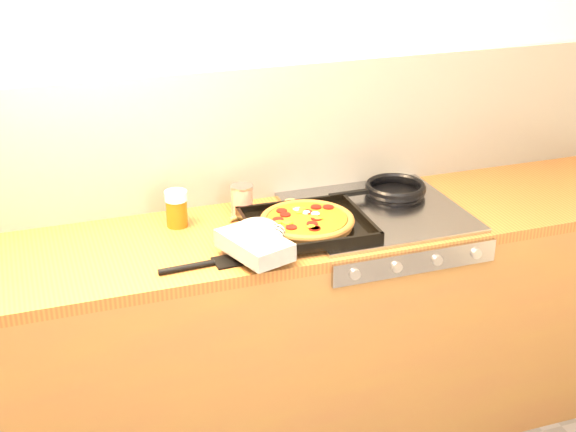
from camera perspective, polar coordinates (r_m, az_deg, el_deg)
name	(u,v)px	position (r m, az deg, el deg)	size (l,w,h in m)	color
room_shell	(234,137)	(2.94, -3.85, 5.61)	(3.20, 3.20, 3.20)	white
counter_run	(261,341)	(2.99, -1.95, -8.90)	(3.20, 0.62, 0.90)	brown
stovetop	(377,212)	(2.92, 6.36, 0.27)	(0.60, 0.56, 0.02)	#9A9AA0
pizza_on_tray	(292,227)	(2.69, 0.29, -0.80)	(0.55, 0.47, 0.07)	black
frying_pan	(394,190)	(3.05, 7.55, 1.87)	(0.38, 0.23, 0.04)	black
tomato_can	(242,200)	(2.88, -3.30, 1.12)	(0.09, 0.09, 0.11)	maroon
juice_glass	(177,208)	(2.81, -7.93, 0.54)	(0.09, 0.09, 0.13)	#E9490D
wooden_spoon	(270,207)	(2.93, -1.28, 0.62)	(0.29, 0.12, 0.02)	#AB8C48
black_spatula	(204,265)	(2.54, -5.96, -3.46)	(0.28, 0.09, 0.02)	black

